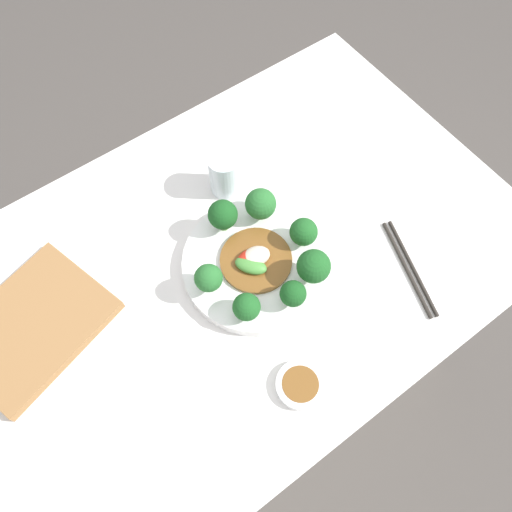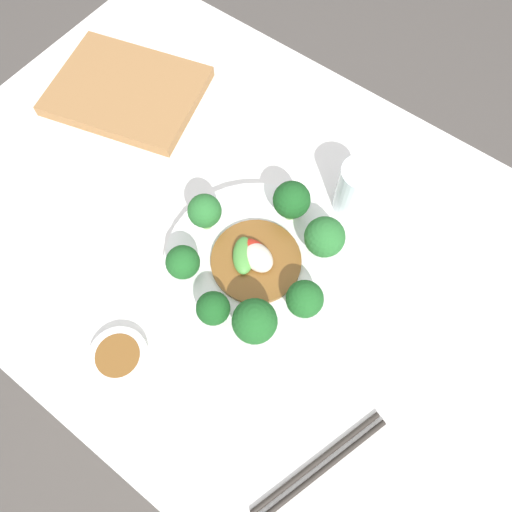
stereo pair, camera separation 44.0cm
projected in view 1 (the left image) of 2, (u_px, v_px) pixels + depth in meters
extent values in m
plane|color=#4C4742|center=(243.00, 365.00, 1.61)|extent=(8.00, 8.00, 0.00)
cube|color=silver|center=(239.00, 328.00, 1.26)|extent=(1.09, 0.72, 0.77)
cylinder|color=white|center=(256.00, 264.00, 0.91)|extent=(0.27, 0.27, 0.02)
cylinder|color=#89B76B|center=(302.00, 239.00, 0.91)|extent=(0.02, 0.02, 0.01)
sphere|color=#1E5B23|center=(304.00, 232.00, 0.88)|extent=(0.05, 0.05, 0.05)
cylinder|color=#89B76B|center=(312.00, 275.00, 0.87)|extent=(0.02, 0.02, 0.02)
sphere|color=#1E5B23|center=(314.00, 266.00, 0.84)|extent=(0.06, 0.06, 0.06)
cylinder|color=#89B76B|center=(247.00, 312.00, 0.84)|extent=(0.02, 0.02, 0.01)
sphere|color=#1E5B23|center=(247.00, 307.00, 0.82)|extent=(0.05, 0.05, 0.05)
cylinder|color=#70A356|center=(224.00, 224.00, 0.92)|extent=(0.02, 0.02, 0.02)
sphere|color=#19511E|center=(223.00, 215.00, 0.89)|extent=(0.05, 0.05, 0.05)
cylinder|color=#89B76B|center=(260.00, 213.00, 0.93)|extent=(0.02, 0.02, 0.01)
sphere|color=#286B2D|center=(261.00, 204.00, 0.90)|extent=(0.06, 0.06, 0.06)
cylinder|color=#7AAD5B|center=(292.00, 300.00, 0.85)|extent=(0.02, 0.02, 0.02)
sphere|color=#19511E|center=(293.00, 294.00, 0.83)|extent=(0.05, 0.05, 0.05)
cylinder|color=#70A356|center=(210.00, 285.00, 0.86)|extent=(0.02, 0.02, 0.02)
sphere|color=#286B2D|center=(208.00, 278.00, 0.84)|extent=(0.05, 0.05, 0.05)
cylinder|color=brown|center=(256.00, 260.00, 0.89)|extent=(0.13, 0.13, 0.01)
ellipsoid|color=red|center=(253.00, 257.00, 0.88)|extent=(0.06, 0.05, 0.02)
ellipsoid|color=beige|center=(256.00, 256.00, 0.88)|extent=(0.06, 0.05, 0.02)
ellipsoid|color=#4C933D|center=(251.00, 266.00, 0.88)|extent=(0.06, 0.07, 0.02)
cylinder|color=silver|center=(225.00, 174.00, 0.95)|extent=(0.06, 0.06, 0.09)
cylinder|color=#2D2823|center=(406.00, 269.00, 0.91)|extent=(0.07, 0.19, 0.01)
cylinder|color=#2D2823|center=(412.00, 267.00, 0.91)|extent=(0.07, 0.19, 0.01)
cylinder|color=white|center=(300.00, 385.00, 0.81)|extent=(0.08, 0.08, 0.01)
cylinder|color=brown|center=(300.00, 384.00, 0.81)|extent=(0.06, 0.06, 0.00)
cube|color=olive|center=(33.00, 325.00, 0.86)|extent=(0.29, 0.25, 0.02)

